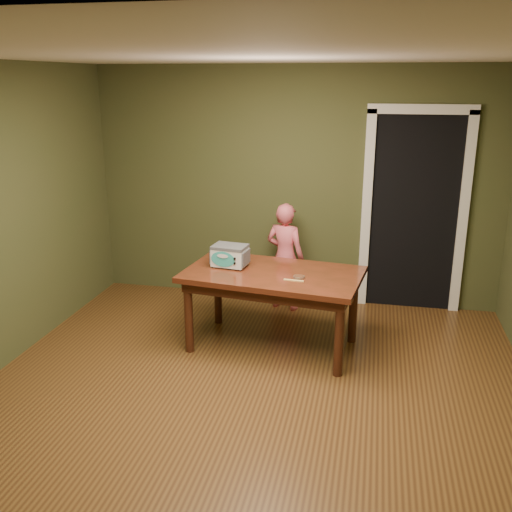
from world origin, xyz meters
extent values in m
plane|color=brown|center=(0.00, 0.00, 0.00)|extent=(5.00, 5.00, 0.00)
cube|color=#424424|center=(0.00, 2.50, 1.30)|extent=(4.50, 0.02, 2.60)
cube|color=#424424|center=(0.00, -2.50, 1.30)|extent=(4.50, 0.02, 2.60)
cube|color=white|center=(0.00, 0.00, 2.60)|extent=(4.50, 5.00, 0.02)
cube|color=black|center=(1.30, 2.80, 1.05)|extent=(0.90, 0.60, 2.10)
cube|color=black|center=(1.30, 2.48, 1.05)|extent=(0.90, 0.02, 2.10)
cube|color=white|center=(0.80, 2.47, 1.05)|extent=(0.10, 0.06, 2.20)
cube|color=white|center=(1.80, 2.47, 1.05)|extent=(0.10, 0.06, 2.20)
cube|color=white|center=(1.30, 2.47, 2.15)|extent=(1.10, 0.06, 0.10)
cube|color=#3D1C0E|center=(0.00, 1.18, 0.72)|extent=(1.70, 1.09, 0.05)
cube|color=#38190E|center=(0.00, 1.18, 0.65)|extent=(1.56, 0.96, 0.10)
cylinder|color=#38190E|center=(-0.73, 0.92, 0.35)|extent=(0.08, 0.08, 0.70)
cylinder|color=#38190E|center=(-0.65, 1.61, 0.35)|extent=(0.08, 0.08, 0.70)
cylinder|color=#38190E|center=(0.66, 0.75, 0.35)|extent=(0.08, 0.08, 0.70)
cylinder|color=#38190E|center=(0.74, 1.44, 0.35)|extent=(0.08, 0.08, 0.70)
cylinder|color=#4C4F54|center=(-0.56, 1.19, 0.76)|extent=(0.02, 0.02, 0.01)
cylinder|color=#4C4F54|center=(-0.54, 1.36, 0.76)|extent=(0.02, 0.02, 0.01)
cylinder|color=#4C4F54|center=(-0.30, 1.16, 0.76)|extent=(0.02, 0.02, 0.01)
cylinder|color=#4C4F54|center=(-0.28, 1.32, 0.76)|extent=(0.02, 0.02, 0.01)
cube|color=silver|center=(-0.42, 1.26, 0.85)|extent=(0.33, 0.26, 0.17)
cube|color=#4C4F54|center=(-0.42, 1.26, 0.94)|extent=(0.34, 0.26, 0.03)
cube|color=#4C4F54|center=(-0.58, 1.28, 0.85)|extent=(0.04, 0.20, 0.14)
cube|color=#4C4F54|center=(-0.26, 1.24, 0.85)|extent=(0.04, 0.20, 0.14)
ellipsoid|color=teal|center=(-0.46, 1.15, 0.85)|extent=(0.23, 0.04, 0.15)
cylinder|color=black|center=(-0.34, 1.13, 0.87)|extent=(0.02, 0.01, 0.02)
cylinder|color=black|center=(-0.34, 1.13, 0.83)|extent=(0.02, 0.01, 0.02)
cylinder|color=silver|center=(0.26, 1.06, 0.76)|extent=(0.10, 0.10, 0.02)
cylinder|color=#55331C|center=(0.26, 1.06, 0.77)|extent=(0.09, 0.09, 0.01)
cube|color=#DFB561|center=(0.23, 0.98, 0.75)|extent=(0.18, 0.04, 0.01)
imported|color=#E65E6C|center=(-0.04, 2.15, 0.59)|extent=(0.49, 0.39, 1.19)
camera|label=1|loc=(0.87, -3.69, 2.45)|focal=40.00mm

